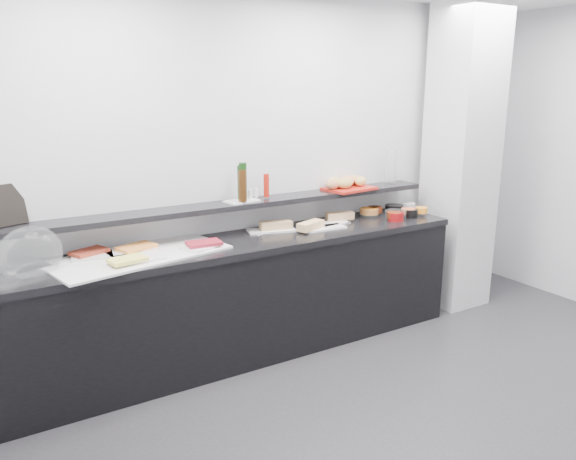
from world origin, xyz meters
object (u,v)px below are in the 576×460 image
sandwich_plate_mid (323,228)px  carafe (391,167)px  condiment_tray (242,201)px  cloche_base (4,272)px  bread_tray (349,189)px  framed_print (8,205)px

sandwich_plate_mid → carafe: (0.88, 0.23, 0.39)m
sandwich_plate_mid → condiment_tray: 0.69m
cloche_base → bread_tray: 2.68m
bread_tray → sandwich_plate_mid: bearing=-161.8°
cloche_base → carafe: carafe is taller
bread_tray → carafe: size_ratio=1.37×
condiment_tray → sandwich_plate_mid: bearing=-28.2°
condiment_tray → bread_tray: (1.00, -0.02, 0.00)m
condiment_tray → carafe: carafe is taller
sandwich_plate_mid → cloche_base: bearing=-177.9°
sandwich_plate_mid → carafe: size_ratio=1.19×
condiment_tray → bread_tray: 1.00m
sandwich_plate_mid → condiment_tray: condiment_tray is taller
bread_tray → framed_print: bearing=170.2°
cloche_base → sandwich_plate_mid: size_ratio=1.31×
cloche_base → carafe: 3.18m
cloche_base → sandwich_plate_mid: bearing=-19.3°
condiment_tray → carafe: size_ratio=0.83×
bread_tray → carafe: carafe is taller
framed_print → bread_tray: framed_print is taller
sandwich_plate_mid → framed_print: 2.24m
sandwich_plate_mid → carafe: 0.99m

